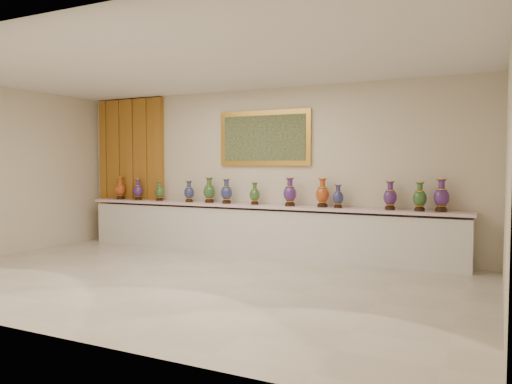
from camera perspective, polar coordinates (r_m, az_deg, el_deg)
ground at (r=7.19m, az=-7.93°, el=-9.89°), size 8.00×8.00×0.00m
room at (r=10.48m, az=-12.00°, el=2.95°), size 8.00×8.00×8.00m
counter at (r=9.05m, az=0.15°, el=-4.37°), size 7.28×0.48×0.90m
vase_0 at (r=10.79m, az=-15.24°, el=0.31°), size 0.26×0.26×0.46m
vase_1 at (r=10.45m, az=-13.34°, el=0.18°), size 0.22×0.22×0.43m
vase_2 at (r=10.16m, az=-10.96°, el=0.02°), size 0.21×0.21×0.39m
vase_3 at (r=9.71m, az=-7.65°, el=-0.05°), size 0.20×0.20×0.41m
vase_4 at (r=9.49m, az=-5.36°, el=0.08°), size 0.29×0.29×0.48m
vase_5 at (r=9.26m, az=-3.39°, el=-0.04°), size 0.26×0.26×0.46m
vase_6 at (r=9.01m, az=-0.15°, el=-0.28°), size 0.23×0.23×0.40m
vase_7 at (r=8.68m, az=3.90°, el=-0.15°), size 0.27×0.27×0.50m
vase_8 at (r=8.53m, az=7.60°, el=-0.24°), size 0.30×0.30×0.49m
vase_9 at (r=8.43m, az=9.37°, el=-0.60°), size 0.20×0.20×0.39m
vase_10 at (r=8.25m, az=15.07°, el=-0.53°), size 0.26×0.26×0.46m
vase_11 at (r=8.13m, az=18.21°, el=-0.64°), size 0.24×0.24×0.46m
vase_12 at (r=8.13m, az=20.43°, el=-0.52°), size 0.27×0.27×0.51m
label_card at (r=10.16m, az=-12.32°, el=-0.98°), size 0.10×0.06×0.00m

